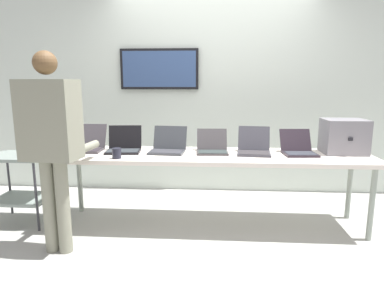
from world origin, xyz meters
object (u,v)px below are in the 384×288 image
object	(u,v)px
equipment_box	(344,136)
laptop_station_3	(212,147)
workbench	(211,159)
laptop_station_5	(298,148)
laptop_station_2	(168,146)
laptop_station_0	(86,145)
laptop_station_4	(254,147)
person	(51,135)
storage_cart	(21,178)
coffee_mug	(117,153)
laptop_station_1	(124,146)

from	to	relation	value
equipment_box	laptop_station_3	distance (m)	1.29
workbench	laptop_station_5	size ratio (longest dim) A/B	8.52
laptop_station_3	laptop_station_5	world-z (taller)	laptop_station_5
laptop_station_2	laptop_station_0	bearing A→B (deg)	177.57
workbench	equipment_box	distance (m)	1.32
laptop_station_4	person	size ratio (longest dim) A/B	0.23
workbench	laptop_station_3	bearing A→B (deg)	83.12
laptop_station_2	laptop_station_4	xyz separation A→B (m)	(0.85, 0.00, 0.00)
person	storage_cart	bearing A→B (deg)	139.01
workbench	storage_cart	xyz separation A→B (m)	(-1.92, -0.07, -0.21)
laptop_station_0	laptop_station_3	xyz separation A→B (m)	(1.30, -0.02, -0.01)
laptop_station_2	laptop_station_3	world-z (taller)	laptop_station_2
laptop_station_5	person	bearing A→B (deg)	-162.12
workbench	laptop_station_3	size ratio (longest dim) A/B	9.17
laptop_station_3	laptop_station_5	xyz separation A→B (m)	(0.84, -0.01, 0.00)
laptop_station_4	laptop_station_3	bearing A→B (deg)	178.11
workbench	laptop_station_2	size ratio (longest dim) A/B	8.35
workbench	laptop_station_0	size ratio (longest dim) A/B	7.77
laptop_station_2	storage_cart	bearing A→B (deg)	-174.94
coffee_mug	laptop_station_3	bearing A→B (deg)	20.70
laptop_station_2	storage_cart	size ratio (longest dim) A/B	0.52
laptop_station_0	storage_cart	world-z (taller)	laptop_station_0
laptop_station_0	laptop_station_1	bearing A→B (deg)	-5.64
workbench	laptop_station_4	bearing A→B (deg)	9.02
workbench	coffee_mug	bearing A→B (deg)	-163.87
laptop_station_3	equipment_box	bearing A→B (deg)	2.09
equipment_box	laptop_station_3	world-z (taller)	equipment_box
laptop_station_0	person	world-z (taller)	person
laptop_station_3	storage_cart	xyz separation A→B (m)	(-1.93, -0.15, -0.31)
person	laptop_station_1	bearing A→B (deg)	59.77
equipment_box	laptop_station_0	world-z (taller)	equipment_box
laptop_station_1	person	xyz separation A→B (m)	(-0.40, -0.68, 0.22)
equipment_box	laptop_station_0	bearing A→B (deg)	-179.45
workbench	equipment_box	size ratio (longest dim) A/B	7.79
workbench	laptop_station_5	distance (m)	0.86
person	storage_cart	size ratio (longest dim) A/B	2.34
laptop_station_3	storage_cart	bearing A→B (deg)	-175.67
person	storage_cart	distance (m)	1.00
person	storage_cart	xyz separation A→B (m)	(-0.64, 0.56, -0.54)
laptop_station_1	person	bearing A→B (deg)	-120.23
laptop_station_1	person	size ratio (longest dim) A/B	0.22
laptop_station_0	laptop_station_5	xyz separation A→B (m)	(2.14, -0.04, -0.00)
laptop_station_5	storage_cart	world-z (taller)	laptop_station_5
equipment_box	laptop_station_4	xyz separation A→B (m)	(-0.88, -0.06, -0.11)
laptop_station_1	storage_cart	world-z (taller)	laptop_station_1
laptop_station_5	coffee_mug	xyz separation A→B (m)	(-1.71, -0.32, -0.00)
coffee_mug	person	bearing A→B (deg)	-138.21
laptop_station_3	coffee_mug	size ratio (longest dim) A/B	3.51
laptop_station_4	storage_cart	bearing A→B (deg)	-176.76
laptop_station_0	laptop_station_2	xyz separation A→B (m)	(0.86, -0.04, -0.00)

